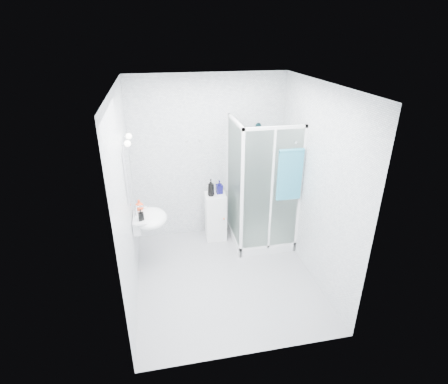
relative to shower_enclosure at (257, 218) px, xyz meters
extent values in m
cube|color=white|center=(-0.67, -0.77, 0.85)|extent=(2.40, 2.60, 2.60)
cube|color=#A1A3A6|center=(-0.67, -0.77, -0.44)|extent=(2.40, 2.60, 0.01)
cube|color=silver|center=(-0.67, -0.77, 2.15)|extent=(2.40, 2.60, 0.01)
cube|color=white|center=(0.08, 0.08, -0.39)|extent=(0.90, 0.90, 0.12)
cube|color=white|center=(-0.35, 0.08, 1.53)|extent=(0.04, 0.90, 0.04)
cube|color=white|center=(0.08, -0.35, 1.53)|extent=(0.90, 0.04, 0.04)
cube|color=white|center=(-0.35, -0.35, 0.55)|extent=(0.04, 0.04, 2.00)
cube|color=white|center=(-0.36, 0.08, 0.59)|extent=(0.02, 0.82, 1.84)
cube|color=white|center=(0.08, -0.36, 0.59)|extent=(0.82, 0.02, 1.84)
cube|color=white|center=(0.08, -0.35, 0.59)|extent=(0.03, 0.04, 1.84)
cylinder|color=silver|center=(0.08, 0.47, 0.90)|extent=(0.02, 0.02, 1.00)
cylinder|color=silver|center=(0.08, 0.44, 1.37)|extent=(0.09, 0.05, 0.09)
cylinder|color=silver|center=(0.13, 0.50, 0.60)|extent=(0.12, 0.04, 0.12)
cylinder|color=silver|center=(0.36, -0.39, 1.33)|extent=(0.03, 0.05, 0.03)
cube|color=white|center=(-1.81, -0.32, 0.30)|extent=(0.10, 0.40, 0.18)
ellipsoid|color=white|center=(-1.63, -0.32, 0.35)|extent=(0.46, 0.56, 0.20)
cube|color=white|center=(-1.75, -0.32, 0.40)|extent=(0.16, 0.50, 0.02)
cylinder|color=silver|center=(-1.81, -0.32, 0.48)|extent=(0.04, 0.04, 0.16)
cylinder|color=silver|center=(-1.76, -0.32, 0.55)|extent=(0.12, 0.02, 0.02)
cube|color=white|center=(-1.85, -0.32, 1.05)|extent=(0.02, 0.60, 0.70)
cylinder|color=silver|center=(-1.84, -0.48, 1.47)|extent=(0.05, 0.04, 0.04)
sphere|color=white|center=(-1.80, -0.48, 1.47)|extent=(0.08, 0.08, 0.08)
cylinder|color=silver|center=(-1.84, -0.16, 1.47)|extent=(0.05, 0.04, 0.04)
sphere|color=white|center=(-1.80, -0.16, 1.47)|extent=(0.08, 0.08, 0.08)
cylinder|color=silver|center=(-1.02, 0.50, 1.17)|extent=(0.02, 0.04, 0.02)
sphere|color=silver|center=(-1.02, 0.48, 1.17)|extent=(0.03, 0.03, 0.03)
cylinder|color=silver|center=(-0.82, 0.50, 1.17)|extent=(0.02, 0.04, 0.02)
sphere|color=silver|center=(-0.82, 0.48, 1.17)|extent=(0.03, 0.03, 0.03)
cube|color=white|center=(-0.62, 0.29, -0.06)|extent=(0.34, 0.34, 0.78)
cube|color=white|center=(-0.62, 0.13, -0.06)|extent=(0.29, 0.02, 0.67)
sphere|color=orange|center=(-0.51, 0.11, -0.02)|extent=(0.03, 0.03, 0.03)
cube|color=teal|center=(0.31, -0.40, 0.86)|extent=(0.35, 0.04, 0.72)
cylinder|color=teal|center=(0.31, -0.40, 1.22)|extent=(0.35, 0.05, 0.05)
imported|color=black|center=(-0.69, 0.26, 0.47)|extent=(0.13, 0.13, 0.28)
imported|color=#0F0D53|center=(-0.55, 0.32, 0.45)|extent=(0.11, 0.11, 0.22)
imported|color=#FF481E|center=(-1.77, -0.16, 0.49)|extent=(0.14, 0.14, 0.16)
imported|color=black|center=(-1.74, -0.46, 0.49)|extent=(0.08, 0.08, 0.16)
camera|label=1|loc=(-1.47, -4.61, 2.70)|focal=28.00mm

